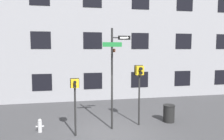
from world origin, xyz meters
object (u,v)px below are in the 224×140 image
object	(u,v)px
street_sign_pole	(113,71)
pedestrian_signal_right	(139,78)
fire_hydrant	(40,126)
trash_bin	(169,113)
pedestrian_signal_left	(75,91)

from	to	relation	value
street_sign_pole	pedestrian_signal_right	world-z (taller)	street_sign_pole
fire_hydrant	trash_bin	distance (m)	6.15
street_sign_pole	pedestrian_signal_right	xyz separation A→B (m)	(1.30, 0.26, -0.37)
pedestrian_signal_left	pedestrian_signal_right	xyz separation A→B (m)	(3.02, 0.74, 0.39)
pedestrian_signal_left	pedestrian_signal_right	size ratio (longest dim) A/B	0.84
pedestrian_signal_right	fire_hydrant	bearing A→B (deg)	-179.93
pedestrian_signal_left	trash_bin	distance (m)	4.94
pedestrian_signal_right	trash_bin	size ratio (longest dim) A/B	3.35
pedestrian_signal_left	fire_hydrant	distance (m)	2.32
pedestrian_signal_right	trash_bin	bearing A→B (deg)	5.48
pedestrian_signal_left	fire_hydrant	size ratio (longest dim) A/B	4.06
pedestrian_signal_right	fire_hydrant	distance (m)	4.95
street_sign_pole	fire_hydrant	distance (m)	4.02
pedestrian_signal_left	pedestrian_signal_right	world-z (taller)	pedestrian_signal_right
street_sign_pole	fire_hydrant	xyz separation A→B (m)	(-3.23, 0.25, -2.37)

